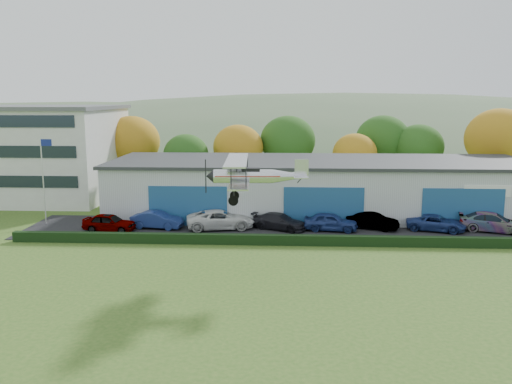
{
  "coord_description": "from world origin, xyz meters",
  "views": [
    {
      "loc": [
        1.33,
        -23.94,
        11.39
      ],
      "look_at": [
        -0.44,
        11.78,
        4.97
      ],
      "focal_mm": 37.35,
      "sensor_mm": 36.0,
      "label": 1
    }
  ],
  "objects_px": {
    "car_4": "(331,222)",
    "biplane": "(252,175)",
    "office_block": "(24,152)",
    "car_0": "(109,222)",
    "car_6": "(436,223)",
    "car_1": "(157,220)",
    "car_5": "(373,221)",
    "car_3": "(279,221)",
    "car_2": "(221,219)",
    "flagpole": "(44,172)",
    "hangar": "(319,187)",
    "car_7": "(493,222)"
  },
  "relations": [
    {
      "from": "hangar",
      "to": "car_6",
      "type": "bearing_deg",
      "value": -35.52
    },
    {
      "from": "car_1",
      "to": "car_6",
      "type": "relative_size",
      "value": 0.92
    },
    {
      "from": "car_0",
      "to": "car_3",
      "type": "bearing_deg",
      "value": -78.3
    },
    {
      "from": "car_0",
      "to": "car_2",
      "type": "distance_m",
      "value": 9.51
    },
    {
      "from": "car_2",
      "to": "car_3",
      "type": "relative_size",
      "value": 1.23
    },
    {
      "from": "car_1",
      "to": "car_6",
      "type": "xyz_separation_m",
      "value": [
        24.1,
        0.34,
        -0.06
      ]
    },
    {
      "from": "car_0",
      "to": "car_6",
      "type": "xyz_separation_m",
      "value": [
        27.94,
        1.57,
        -0.08
      ]
    },
    {
      "from": "office_block",
      "to": "car_4",
      "type": "height_order",
      "value": "office_block"
    },
    {
      "from": "car_2",
      "to": "office_block",
      "type": "bearing_deg",
      "value": 48.77
    },
    {
      "from": "car_1",
      "to": "flagpole",
      "type": "bearing_deg",
      "value": 91.93
    },
    {
      "from": "car_0",
      "to": "car_4",
      "type": "height_order",
      "value": "car_4"
    },
    {
      "from": "hangar",
      "to": "office_block",
      "type": "height_order",
      "value": "office_block"
    },
    {
      "from": "car_1",
      "to": "car_5",
      "type": "relative_size",
      "value": 1.03
    },
    {
      "from": "car_6",
      "to": "biplane",
      "type": "bearing_deg",
      "value": 143.82
    },
    {
      "from": "flagpole",
      "to": "car_5",
      "type": "relative_size",
      "value": 1.82
    },
    {
      "from": "car_2",
      "to": "car_6",
      "type": "height_order",
      "value": "car_2"
    },
    {
      "from": "car_0",
      "to": "biplane",
      "type": "bearing_deg",
      "value": -121.77
    },
    {
      "from": "car_3",
      "to": "biplane",
      "type": "xyz_separation_m",
      "value": [
        -1.72,
        -11.39,
        5.73
      ]
    },
    {
      "from": "car_0",
      "to": "car_5",
      "type": "relative_size",
      "value": 1.01
    },
    {
      "from": "car_5",
      "to": "car_2",
      "type": "bearing_deg",
      "value": 115.62
    },
    {
      "from": "flagpole",
      "to": "car_2",
      "type": "distance_m",
      "value": 16.42
    },
    {
      "from": "car_3",
      "to": "car_7",
      "type": "bearing_deg",
      "value": -65.18
    },
    {
      "from": "flagpole",
      "to": "car_0",
      "type": "bearing_deg",
      "value": -20.36
    },
    {
      "from": "car_5",
      "to": "car_1",
      "type": "bearing_deg",
      "value": 115.32
    },
    {
      "from": "car_2",
      "to": "car_6",
      "type": "bearing_deg",
      "value": -100.21
    },
    {
      "from": "office_block",
      "to": "car_1",
      "type": "xyz_separation_m",
      "value": [
        18.46,
        -14.19,
        -4.42
      ]
    },
    {
      "from": "hangar",
      "to": "car_2",
      "type": "height_order",
      "value": "hangar"
    },
    {
      "from": "car_2",
      "to": "car_5",
      "type": "height_order",
      "value": "car_2"
    },
    {
      "from": "car_3",
      "to": "car_4",
      "type": "xyz_separation_m",
      "value": [
        4.4,
        -0.28,
        0.09
      ]
    },
    {
      "from": "hangar",
      "to": "car_6",
      "type": "height_order",
      "value": "hangar"
    },
    {
      "from": "car_1",
      "to": "car_4",
      "type": "bearing_deg",
      "value": -81.92
    },
    {
      "from": "office_block",
      "to": "car_4",
      "type": "bearing_deg",
      "value": -23.09
    },
    {
      "from": "hangar",
      "to": "car_3",
      "type": "xyz_separation_m",
      "value": [
        -3.87,
        -7.0,
        -1.91
      ]
    },
    {
      "from": "car_7",
      "to": "biplane",
      "type": "distance_m",
      "value": 23.67
    },
    {
      "from": "car_7",
      "to": "car_6",
      "type": "bearing_deg",
      "value": 106.6
    },
    {
      "from": "car_4",
      "to": "biplane",
      "type": "xyz_separation_m",
      "value": [
        -6.11,
        -11.11,
        5.64
      ]
    },
    {
      "from": "flagpole",
      "to": "biplane",
      "type": "distance_m",
      "value": 23.0
    },
    {
      "from": "flagpole",
      "to": "car_3",
      "type": "height_order",
      "value": "flagpole"
    },
    {
      "from": "flagpole",
      "to": "car_4",
      "type": "height_order",
      "value": "flagpole"
    },
    {
      "from": "office_block",
      "to": "car_4",
      "type": "xyz_separation_m",
      "value": [
        33.53,
        -14.29,
        -4.38
      ]
    },
    {
      "from": "flagpole",
      "to": "car_1",
      "type": "distance_m",
      "value": 11.15
    },
    {
      "from": "car_6",
      "to": "car_7",
      "type": "distance_m",
      "value": 4.76
    },
    {
      "from": "office_block",
      "to": "car_7",
      "type": "distance_m",
      "value": 49.51
    },
    {
      "from": "car_0",
      "to": "car_4",
      "type": "bearing_deg",
      "value": -80.4
    },
    {
      "from": "office_block",
      "to": "car_0",
      "type": "bearing_deg",
      "value": -46.52
    },
    {
      "from": "hangar",
      "to": "flagpole",
      "type": "bearing_deg",
      "value": -166.49
    },
    {
      "from": "car_1",
      "to": "car_5",
      "type": "bearing_deg",
      "value": -79.51
    },
    {
      "from": "car_3",
      "to": "car_0",
      "type": "bearing_deg",
      "value": 119.92
    },
    {
      "from": "car_2",
      "to": "car_7",
      "type": "height_order",
      "value": "car_2"
    },
    {
      "from": "office_block",
      "to": "car_6",
      "type": "bearing_deg",
      "value": -18.02
    }
  ]
}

